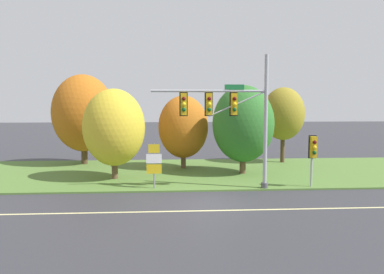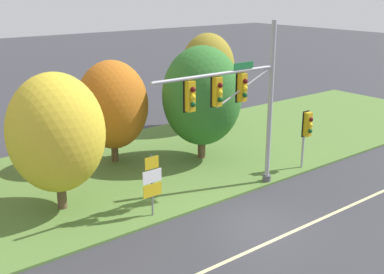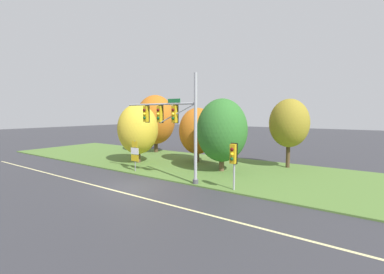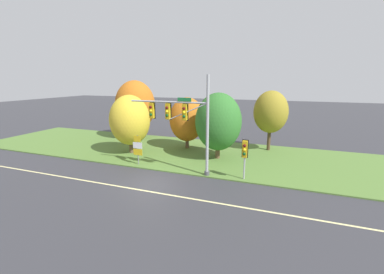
# 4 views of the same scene
# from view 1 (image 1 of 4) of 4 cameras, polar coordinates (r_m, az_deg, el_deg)

# --- Properties ---
(ground_plane) EXTENTS (160.00, 160.00, 0.00)m
(ground_plane) POSITION_cam_1_polar(r_m,az_deg,el_deg) (18.81, 2.92, -10.11)
(ground_plane) COLOR #333338
(lane_stripe) EXTENTS (36.00, 0.16, 0.01)m
(lane_stripe) POSITION_cam_1_polar(r_m,az_deg,el_deg) (17.66, 3.38, -11.12)
(lane_stripe) COLOR beige
(lane_stripe) RESTS_ON ground
(grass_verge) EXTENTS (48.00, 11.50, 0.10)m
(grass_verge) POSITION_cam_1_polar(r_m,az_deg,el_deg) (26.81, 0.87, -5.37)
(grass_verge) COLOR #517533
(grass_verge) RESTS_ON ground
(traffic_signal_mast) EXTENTS (6.66, 0.49, 7.58)m
(traffic_signal_mast) POSITION_cam_1_polar(r_m,az_deg,el_deg) (21.14, 6.04, 3.79)
(traffic_signal_mast) COLOR #9EA0A5
(traffic_signal_mast) RESTS_ON grass_verge
(pedestrian_signal_near_kerb) EXTENTS (0.46, 0.55, 3.01)m
(pedestrian_signal_near_kerb) POSITION_cam_1_polar(r_m,az_deg,el_deg) (22.63, 17.97, -1.90)
(pedestrian_signal_near_kerb) COLOR #9EA0A5
(pedestrian_signal_near_kerb) RESTS_ON grass_verge
(route_sign_post) EXTENTS (0.88, 0.08, 2.59)m
(route_sign_post) POSITION_cam_1_polar(r_m,az_deg,el_deg) (21.43, -5.80, -3.78)
(route_sign_post) COLOR slate
(route_sign_post) RESTS_ON grass_verge
(tree_nearest_road) EXTENTS (4.88, 4.88, 7.12)m
(tree_nearest_road) POSITION_cam_1_polar(r_m,az_deg,el_deg) (30.96, -16.22, 3.50)
(tree_nearest_road) COLOR #4C3823
(tree_nearest_road) RESTS_ON grass_verge
(tree_left_of_mast) EXTENTS (3.94, 3.94, 5.78)m
(tree_left_of_mast) POSITION_cam_1_polar(r_m,az_deg,el_deg) (24.38, -11.79, 1.43)
(tree_left_of_mast) COLOR brown
(tree_left_of_mast) RESTS_ON grass_verge
(tree_behind_signpost) EXTENTS (3.71, 3.71, 5.42)m
(tree_behind_signpost) POSITION_cam_1_polar(r_m,az_deg,el_deg) (27.86, -1.33, 1.54)
(tree_behind_signpost) COLOR brown
(tree_behind_signpost) RESTS_ON grass_verge
(tree_mid_verge) EXTENTS (4.23, 4.23, 6.09)m
(tree_mid_verge) POSITION_cam_1_polar(r_m,az_deg,el_deg) (25.93, 7.80, 2.00)
(tree_mid_verge) COLOR brown
(tree_mid_verge) RESTS_ON grass_verge
(tree_tall_centre) EXTENTS (3.45, 3.45, 6.15)m
(tree_tall_centre) POSITION_cam_1_polar(r_m,az_deg,el_deg) (31.47, 13.74, 3.43)
(tree_tall_centre) COLOR #4C3823
(tree_tall_centre) RESTS_ON grass_verge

